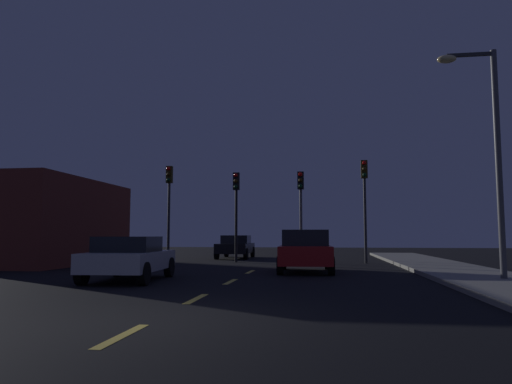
{
  "coord_description": "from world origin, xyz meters",
  "views": [
    {
      "loc": [
        2.73,
        -7.43,
        1.36
      ],
      "look_at": [
        -0.2,
        13.16,
        3.29
      ],
      "focal_mm": 33.02,
      "sensor_mm": 36.0,
      "label": 1
    }
  ],
  "objects_px": {
    "traffic_signal_far_left": "(169,194)",
    "traffic_signal_center_left": "(236,199)",
    "traffic_signal_center_right": "(301,198)",
    "car_oncoming_far": "(236,246)",
    "street_lamp_right": "(488,141)",
    "car_stopped_ahead": "(305,251)",
    "car_adjacent_lane": "(129,258)",
    "traffic_signal_far_right": "(365,191)"
  },
  "relations": [
    {
      "from": "car_adjacent_lane",
      "to": "street_lamp_right",
      "type": "distance_m",
      "value": 11.21
    },
    {
      "from": "street_lamp_right",
      "to": "car_adjacent_lane",
      "type": "bearing_deg",
      "value": -176.59
    },
    {
      "from": "traffic_signal_far_left",
      "to": "street_lamp_right",
      "type": "distance_m",
      "value": 15.92
    },
    {
      "from": "traffic_signal_center_left",
      "to": "traffic_signal_center_right",
      "type": "bearing_deg",
      "value": -0.0
    },
    {
      "from": "car_stopped_ahead",
      "to": "car_oncoming_far",
      "type": "relative_size",
      "value": 0.92
    },
    {
      "from": "traffic_signal_far_right",
      "to": "street_lamp_right",
      "type": "relative_size",
      "value": 0.75
    },
    {
      "from": "car_stopped_ahead",
      "to": "traffic_signal_far_right",
      "type": "bearing_deg",
      "value": 65.16
    },
    {
      "from": "car_oncoming_far",
      "to": "street_lamp_right",
      "type": "distance_m",
      "value": 17.39
    },
    {
      "from": "traffic_signal_center_left",
      "to": "traffic_signal_far_right",
      "type": "xyz_separation_m",
      "value": [
        6.49,
        0.0,
        0.32
      ]
    },
    {
      "from": "traffic_signal_center_left",
      "to": "traffic_signal_far_right",
      "type": "height_order",
      "value": "traffic_signal_far_right"
    },
    {
      "from": "car_oncoming_far",
      "to": "street_lamp_right",
      "type": "relative_size",
      "value": 0.63
    },
    {
      "from": "traffic_signal_center_left",
      "to": "car_oncoming_far",
      "type": "xyz_separation_m",
      "value": [
        -0.82,
        4.36,
        -2.53
      ]
    },
    {
      "from": "car_oncoming_far",
      "to": "street_lamp_right",
      "type": "bearing_deg",
      "value": -53.9
    },
    {
      "from": "traffic_signal_far_right",
      "to": "car_oncoming_far",
      "type": "xyz_separation_m",
      "value": [
        -7.31,
        4.36,
        -2.86
      ]
    },
    {
      "from": "traffic_signal_far_left",
      "to": "car_stopped_ahead",
      "type": "relative_size",
      "value": 1.27
    },
    {
      "from": "traffic_signal_far_right",
      "to": "car_oncoming_far",
      "type": "relative_size",
      "value": 1.19
    },
    {
      "from": "traffic_signal_far_right",
      "to": "car_stopped_ahead",
      "type": "height_order",
      "value": "traffic_signal_far_right"
    },
    {
      "from": "traffic_signal_center_right",
      "to": "car_adjacent_lane",
      "type": "xyz_separation_m",
      "value": [
        -4.75,
        -10.06,
        -2.54
      ]
    },
    {
      "from": "traffic_signal_center_right",
      "to": "car_stopped_ahead",
      "type": "height_order",
      "value": "traffic_signal_center_right"
    },
    {
      "from": "traffic_signal_center_right",
      "to": "car_stopped_ahead",
      "type": "distance_m",
      "value": 6.42
    },
    {
      "from": "traffic_signal_center_right",
      "to": "car_adjacent_lane",
      "type": "bearing_deg",
      "value": -115.28
    },
    {
      "from": "traffic_signal_center_left",
      "to": "car_adjacent_lane",
      "type": "bearing_deg",
      "value": -98.08
    },
    {
      "from": "traffic_signal_far_left",
      "to": "traffic_signal_far_right",
      "type": "distance_m",
      "value": 10.09
    },
    {
      "from": "car_oncoming_far",
      "to": "traffic_signal_center_right",
      "type": "bearing_deg",
      "value": -46.44
    },
    {
      "from": "car_adjacent_lane",
      "to": "traffic_signal_far_right",
      "type": "bearing_deg",
      "value": 51.79
    },
    {
      "from": "traffic_signal_center_right",
      "to": "traffic_signal_center_left",
      "type": "bearing_deg",
      "value": 180.0
    },
    {
      "from": "traffic_signal_center_right",
      "to": "street_lamp_right",
      "type": "bearing_deg",
      "value": -57.93
    },
    {
      "from": "traffic_signal_center_left",
      "to": "traffic_signal_far_left",
      "type": "bearing_deg",
      "value": 179.99
    },
    {
      "from": "traffic_signal_far_left",
      "to": "car_adjacent_lane",
      "type": "height_order",
      "value": "traffic_signal_far_left"
    },
    {
      "from": "traffic_signal_far_left",
      "to": "street_lamp_right",
      "type": "height_order",
      "value": "street_lamp_right"
    },
    {
      "from": "car_stopped_ahead",
      "to": "car_adjacent_lane",
      "type": "relative_size",
      "value": 1.0
    },
    {
      "from": "traffic_signal_center_left",
      "to": "car_oncoming_far",
      "type": "bearing_deg",
      "value": 100.71
    },
    {
      "from": "traffic_signal_far_left",
      "to": "car_stopped_ahead",
      "type": "height_order",
      "value": "traffic_signal_far_left"
    },
    {
      "from": "traffic_signal_center_right",
      "to": "car_stopped_ahead",
      "type": "xyz_separation_m",
      "value": [
        0.42,
        -5.93,
        -2.45
      ]
    },
    {
      "from": "traffic_signal_center_left",
      "to": "street_lamp_right",
      "type": "xyz_separation_m",
      "value": [
        9.22,
        -9.42,
        0.88
      ]
    },
    {
      "from": "traffic_signal_center_right",
      "to": "car_oncoming_far",
      "type": "bearing_deg",
      "value": 133.56
    },
    {
      "from": "traffic_signal_far_left",
      "to": "traffic_signal_far_right",
      "type": "relative_size",
      "value": 0.98
    },
    {
      "from": "traffic_signal_far_left",
      "to": "traffic_signal_center_left",
      "type": "bearing_deg",
      "value": -0.01
    },
    {
      "from": "traffic_signal_far_right",
      "to": "street_lamp_right",
      "type": "height_order",
      "value": "street_lamp_right"
    },
    {
      "from": "traffic_signal_center_left",
      "to": "traffic_signal_far_right",
      "type": "relative_size",
      "value": 0.9
    },
    {
      "from": "traffic_signal_far_right",
      "to": "street_lamp_right",
      "type": "xyz_separation_m",
      "value": [
        2.73,
        -9.42,
        0.56
      ]
    },
    {
      "from": "traffic_signal_far_left",
      "to": "car_stopped_ahead",
      "type": "xyz_separation_m",
      "value": [
        7.35,
        -5.93,
        -2.72
      ]
    }
  ]
}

